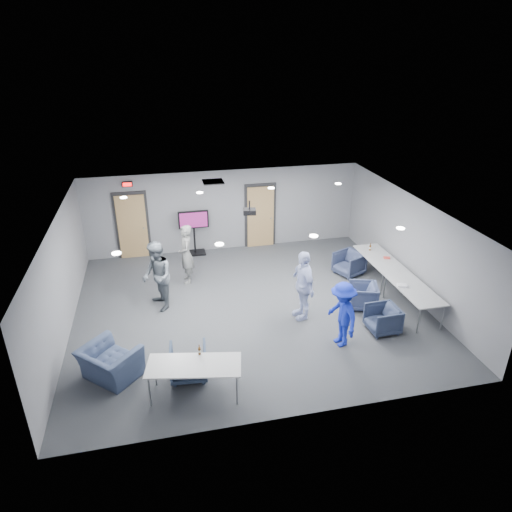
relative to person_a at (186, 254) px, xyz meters
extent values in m
plane|color=#393C41|center=(1.48, -1.84, -0.87)|extent=(9.00, 9.00, 0.00)
plane|color=silver|center=(1.48, -1.84, 1.83)|extent=(9.00, 9.00, 0.00)
cube|color=gray|center=(1.48, 2.16, 0.48)|extent=(9.00, 0.02, 2.70)
cube|color=gray|center=(1.48, -5.84, 0.48)|extent=(9.00, 0.02, 2.70)
cube|color=gray|center=(-3.02, -1.84, 0.48)|extent=(0.02, 8.00, 2.70)
cube|color=gray|center=(5.98, -1.84, 0.48)|extent=(0.02, 8.00, 2.70)
cube|color=black|center=(-1.52, 2.13, 0.21)|extent=(1.06, 0.06, 2.24)
cube|color=tan|center=(-1.52, 2.09, 0.18)|extent=(0.90, 0.05, 2.10)
cylinder|color=gray|center=(-1.17, 2.04, 0.13)|extent=(0.04, 0.10, 0.04)
cube|color=black|center=(2.68, 2.13, 0.21)|extent=(1.06, 0.06, 2.24)
cube|color=tan|center=(2.68, 2.09, 0.18)|extent=(0.90, 0.05, 2.10)
cylinder|color=gray|center=(3.03, 2.04, 0.13)|extent=(0.04, 0.10, 0.04)
cube|color=black|center=(-1.52, 2.10, 1.58)|extent=(0.32, 0.06, 0.16)
cube|color=#FF0C0C|center=(-1.52, 2.06, 1.58)|extent=(0.26, 0.02, 0.11)
cube|color=black|center=(0.98, 0.96, 1.81)|extent=(0.60, 0.60, 0.03)
cylinder|color=white|center=(-1.52, -3.64, 1.81)|extent=(0.18, 0.18, 0.02)
cylinder|color=white|center=(-1.52, -0.04, 1.81)|extent=(0.18, 0.18, 0.02)
cylinder|color=white|center=(0.48, -3.64, 1.81)|extent=(0.18, 0.18, 0.02)
cylinder|color=white|center=(0.48, -0.04, 1.81)|extent=(0.18, 0.18, 0.02)
cylinder|color=white|center=(2.48, -3.64, 1.81)|extent=(0.18, 0.18, 0.02)
cylinder|color=white|center=(2.48, -0.04, 1.81)|extent=(0.18, 0.18, 0.02)
cylinder|color=white|center=(4.48, -3.64, 1.81)|extent=(0.18, 0.18, 0.02)
cylinder|color=white|center=(4.48, -0.04, 1.81)|extent=(0.18, 0.18, 0.02)
imported|color=gray|center=(0.00, 0.00, 0.00)|extent=(0.42, 0.64, 1.75)
imported|color=#565E67|center=(-0.85, -1.32, 0.05)|extent=(0.91, 1.05, 1.86)
imported|color=#C5D1FD|center=(2.68, -2.54, 0.04)|extent=(0.56, 1.11, 1.82)
imported|color=#1C2EBB|center=(3.18, -3.87, -0.08)|extent=(0.73, 1.10, 1.59)
imported|color=#323B57|center=(4.79, -0.58, -0.52)|extent=(1.01, 1.00, 0.71)
imported|color=#3A4565|center=(4.38, -2.45, -0.54)|extent=(0.91, 0.90, 0.67)
imported|color=#313B55|center=(4.38, -3.59, -0.55)|extent=(0.74, 0.72, 0.66)
imported|color=#34425A|center=(-0.34, -4.24, -0.52)|extent=(0.81, 0.83, 0.70)
imported|color=#3D4B6A|center=(-1.92, -3.92, -0.52)|extent=(1.46, 1.45, 0.71)
cube|color=silver|center=(5.48, -1.11, -0.16)|extent=(0.80, 1.92, 0.03)
cylinder|color=gray|center=(5.16, -0.23, -0.52)|extent=(0.04, 0.04, 0.70)
cylinder|color=gray|center=(5.16, -1.99, -0.52)|extent=(0.04, 0.04, 0.70)
cylinder|color=gray|center=(5.80, -0.23, -0.52)|extent=(0.04, 0.04, 0.70)
cylinder|color=gray|center=(5.80, -1.99, -0.52)|extent=(0.04, 0.04, 0.70)
cube|color=silver|center=(5.48, -3.01, -0.16)|extent=(0.79, 1.90, 0.03)
cylinder|color=gray|center=(5.16, -2.14, -0.52)|extent=(0.04, 0.04, 0.70)
cylinder|color=gray|center=(5.16, -3.88, -0.52)|extent=(0.04, 0.04, 0.70)
cylinder|color=gray|center=(5.79, -2.14, -0.52)|extent=(0.04, 0.04, 0.70)
cylinder|color=gray|center=(5.79, -3.88, -0.52)|extent=(0.04, 0.04, 0.70)
cube|color=silver|center=(-0.26, -4.84, -0.16)|extent=(1.93, 1.09, 0.03)
cylinder|color=gray|center=(0.61, -4.70, -0.52)|extent=(0.04, 0.04, 0.70)
cylinder|color=gray|center=(-1.02, -4.39, -0.52)|extent=(0.04, 0.04, 0.70)
cylinder|color=gray|center=(0.49, -5.29, -0.52)|extent=(0.04, 0.04, 0.70)
cylinder|color=gray|center=(-1.14, -4.97, -0.52)|extent=(0.04, 0.04, 0.70)
cylinder|color=#502C0D|center=(-0.12, -4.53, -0.07)|extent=(0.06, 0.06, 0.16)
cylinder|color=#502C0D|center=(-0.12, -4.53, 0.05)|extent=(0.02, 0.02, 0.07)
cylinder|color=beige|center=(-0.12, -4.53, -0.07)|extent=(0.06, 0.06, 0.05)
cylinder|color=#502C0D|center=(5.41, -0.60, -0.06)|extent=(0.06, 0.06, 0.16)
cylinder|color=#502C0D|center=(5.41, -0.60, 0.06)|extent=(0.02, 0.02, 0.07)
cylinder|color=beige|center=(5.41, -0.60, -0.06)|extent=(0.06, 0.06, 0.05)
cube|color=#D94036|center=(5.64, -1.23, -0.12)|extent=(0.21, 0.18, 0.04)
cube|color=white|center=(5.23, -2.86, -0.12)|extent=(0.28, 0.23, 0.05)
cube|color=black|center=(0.41, 1.91, -0.84)|extent=(0.65, 0.46, 0.06)
cylinder|color=black|center=(0.41, 1.91, -0.27)|extent=(0.06, 0.06, 1.11)
cube|color=black|center=(0.41, 1.91, 0.33)|extent=(0.98, 0.07, 0.58)
cube|color=#671650|center=(0.41, 1.86, 0.33)|extent=(0.88, 0.01, 0.50)
cylinder|color=black|center=(1.65, -1.04, 1.71)|extent=(0.04, 0.04, 0.22)
cube|color=black|center=(1.65, -1.04, 1.53)|extent=(0.36, 0.32, 0.13)
cylinder|color=black|center=(1.65, -1.19, 1.53)|extent=(0.08, 0.06, 0.08)
camera|label=1|loc=(-0.64, -12.01, 5.47)|focal=32.00mm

